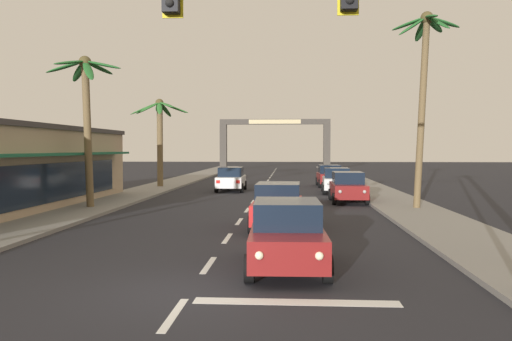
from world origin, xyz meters
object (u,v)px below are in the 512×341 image
sedan_parked_nearest_kerb (329,176)px  palm_left_second (86,102)px  palm_left_third (160,125)px  traffic_signal_mast (359,26)px  sedan_parked_far_kerb (337,180)px  sedan_oncoming_far (231,179)px  sedan_third_in_queue (278,205)px  sedan_lead_at_stop_bar (287,234)px  town_gateway_arch (275,137)px  sedan_parked_mid_kerb (348,187)px  palm_right_second (424,70)px

sedan_parked_nearest_kerb → palm_left_second: bearing=-127.5°
palm_left_third → palm_left_second: bearing=-90.4°
traffic_signal_mast → sedan_parked_far_kerb: size_ratio=2.35×
sedan_oncoming_far → palm_left_second: 13.87m
sedan_parked_nearest_kerb → sedan_third_in_queue: bearing=-98.9°
sedan_lead_at_stop_bar → sedan_parked_nearest_kerb: 29.47m
sedan_parked_far_kerb → town_gateway_arch: bearing=98.2°
sedan_third_in_queue → traffic_signal_mast: bearing=-79.3°
sedan_oncoming_far → town_gateway_arch: size_ratio=0.30×
sedan_parked_nearest_kerb → sedan_parked_mid_kerb: 12.53m
sedan_parked_far_kerb → sedan_parked_mid_kerb: bearing=-89.1°
sedan_parked_mid_kerb → town_gateway_arch: (-5.27, 42.29, 3.61)m
sedan_oncoming_far → palm_right_second: bearing=-47.0°
palm_right_second → town_gateway_arch: 46.91m
traffic_signal_mast → palm_left_second: size_ratio=1.42×
sedan_parked_far_kerb → palm_left_third: palm_left_third is taller
palm_right_second → sedan_third_in_queue: bearing=-137.9°
traffic_signal_mast → sedan_third_in_queue: size_ratio=2.36×
sedan_parked_far_kerb → palm_left_second: palm_left_second is taller
sedan_third_in_queue → sedan_parked_nearest_kerb: 22.75m
sedan_oncoming_far → sedan_parked_nearest_kerb: 8.82m
sedan_parked_mid_kerb → sedan_parked_far_kerb: 6.24m
sedan_oncoming_far → palm_left_second: palm_left_second is taller
sedan_third_in_queue → town_gateway_arch: (-1.62, 52.24, 3.61)m
sedan_third_in_queue → palm_left_third: (-9.32, 19.94, 3.89)m
traffic_signal_mast → sedan_parked_mid_kerb: traffic_signal_mast is taller
sedan_parked_far_kerb → sedan_lead_at_stop_bar: bearing=-97.9°
sedan_lead_at_stop_bar → palm_left_second: bearing=128.4°
sedan_lead_at_stop_bar → sedan_parked_mid_kerb: same height
sedan_parked_mid_kerb → palm_left_third: size_ratio=0.66×
traffic_signal_mast → palm_left_third: (-11.11, 29.40, -0.61)m
sedan_parked_mid_kerb → sedan_parked_far_kerb: same height
sedan_lead_at_stop_bar → sedan_parked_far_kerb: bearing=82.1°
sedan_parked_mid_kerb → sedan_lead_at_stop_bar: bearing=-101.0°
traffic_signal_mast → palm_left_third: traffic_signal_mast is taller
sedan_lead_at_stop_bar → sedan_oncoming_far: 24.55m
sedan_parked_far_kerb → palm_left_third: bearing=163.8°
traffic_signal_mast → sedan_lead_at_stop_bar: bearing=118.1°
sedan_parked_nearest_kerb → sedan_parked_mid_kerb: size_ratio=1.01×
traffic_signal_mast → sedan_parked_mid_kerb: (1.86, 19.41, -4.49)m
sedan_parked_far_kerb → palm_right_second: bearing=-72.1°
sedan_oncoming_far → sedan_parked_nearest_kerb: (7.20, 5.09, 0.00)m
sedan_parked_nearest_kerb → sedan_parked_far_kerb: bearing=-89.8°
sedan_parked_nearest_kerb → sedan_parked_mid_kerb: same height
sedan_parked_nearest_kerb → sedan_parked_far_kerb: size_ratio=1.00×
traffic_signal_mast → sedan_oncoming_far: size_ratio=2.37×
sedan_parked_mid_kerb → sedan_parked_far_kerb: size_ratio=0.99×
traffic_signal_mast → sedan_parked_far_kerb: traffic_signal_mast is taller
sedan_parked_far_kerb → palm_right_second: size_ratio=0.48×
palm_left_second → sedan_oncoming_far: bearing=64.0°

